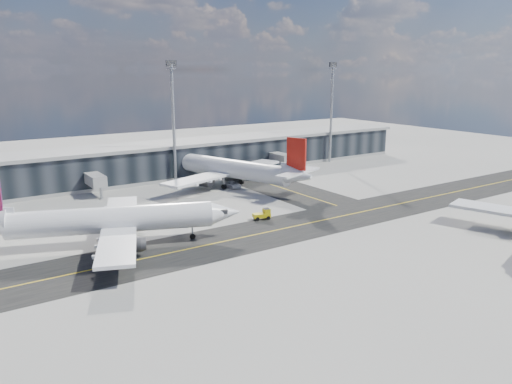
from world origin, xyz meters
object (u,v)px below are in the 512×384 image
at_px(service_van, 232,184).
at_px(baggage_tug, 263,214).
at_px(airliner_af, 108,220).
at_px(airliner_redtail, 231,169).

bearing_deg(service_van, baggage_tug, -110.17).
height_order(airliner_af, baggage_tug, airliner_af).
distance_m(airliner_af, baggage_tug, 28.16).
height_order(airliner_redtail, service_van, airliner_redtail).
bearing_deg(airliner_redtail, airliner_af, -166.29).
height_order(airliner_af, service_van, airliner_af).
bearing_deg(baggage_tug, airliner_redtail, 175.86).
relative_size(airliner_af, baggage_tug, 11.62).
distance_m(airliner_af, airliner_redtail, 43.91).
xyz_separation_m(airliner_redtail, baggage_tug, (-8.78, -25.97, -3.28)).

